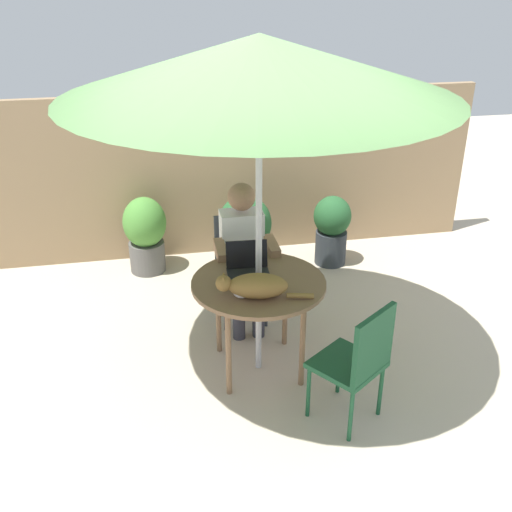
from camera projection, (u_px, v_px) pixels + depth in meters
name	position (u px, v px, depth m)	size (l,w,h in m)	color
ground_plane	(258.00, 366.00, 4.56)	(14.00, 14.00, 0.00)	beige
fence_back	(219.00, 175.00, 6.02)	(5.25, 0.08, 1.64)	#937756
patio_table	(259.00, 290.00, 4.26)	(0.95, 0.95, 0.74)	brown
patio_umbrella	(259.00, 66.00, 3.58)	(2.46, 2.46, 2.39)	#B7B7BC
chair_occupied	(240.00, 260.00, 5.03)	(0.40, 0.40, 0.88)	#33383F
chair_empty	(359.00, 358.00, 3.80)	(0.56, 0.56, 0.88)	#194C2D
person_seated	(243.00, 249.00, 4.82)	(0.48, 0.48, 1.22)	white
laptop	(248.00, 264.00, 4.33)	(0.31, 0.27, 0.21)	black
cat	(254.00, 286.00, 4.00)	(0.64, 0.26, 0.17)	olive
potted_plant_near_fence	(145.00, 233.00, 5.78)	(0.41, 0.41, 0.76)	#595654
potted_plant_by_chair	(332.00, 228.00, 5.94)	(0.37, 0.37, 0.71)	#33383D
potted_plant_corner	(245.00, 230.00, 5.75)	(0.51, 0.51, 0.78)	#33383D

